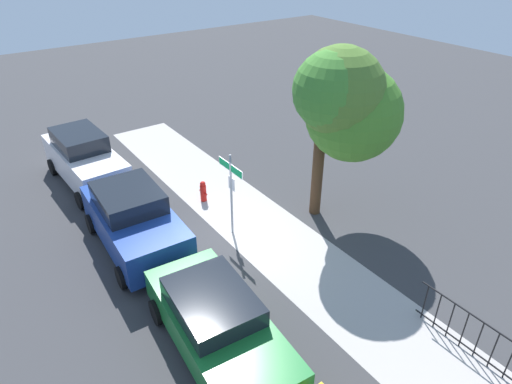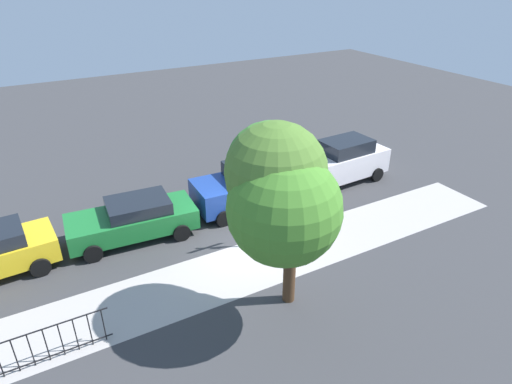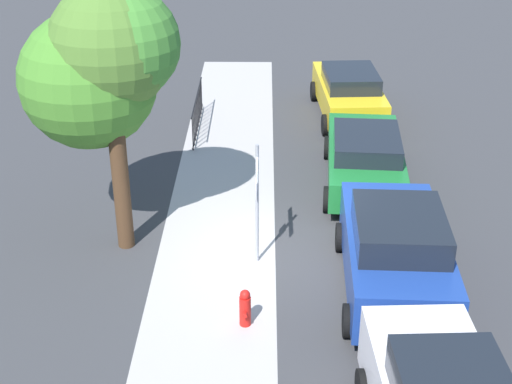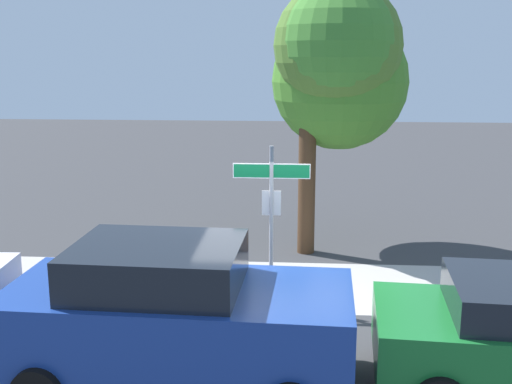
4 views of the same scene
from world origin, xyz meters
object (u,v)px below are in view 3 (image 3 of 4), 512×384
object	(u,v)px
car_blue	(396,251)
fire_hydrant	(245,308)
shade_tree	(104,62)
car_green	(365,157)
street_sign	(257,185)
car_yellow	(349,92)

from	to	relation	value
car_blue	fire_hydrant	distance (m)	3.22
shade_tree	fire_hydrant	distance (m)	5.88
car_green	fire_hydrant	distance (m)	6.62
car_green	shade_tree	bearing A→B (deg)	116.75
street_sign	car_blue	distance (m)	3.10
street_sign	car_green	xyz separation A→B (m)	(3.69, -2.73, -1.06)
street_sign	car_yellow	xyz separation A→B (m)	(8.49, -2.78, -1.02)
fire_hydrant	car_green	bearing A→B (deg)	-26.34
shade_tree	street_sign	bearing A→B (deg)	-111.17
car_yellow	fire_hydrant	distance (m)	11.14
street_sign	car_blue	xyz separation A→B (m)	(-1.10, -2.76, -0.89)
shade_tree	car_yellow	world-z (taller)	shade_tree
car_green	car_yellow	distance (m)	4.80
shade_tree	car_yellow	bearing A→B (deg)	-39.54
fire_hydrant	car_blue	bearing A→B (deg)	-69.14
street_sign	shade_tree	bearing A→B (deg)	68.83
car_blue	car_yellow	distance (m)	9.60
car_yellow	car_green	bearing A→B (deg)	176.01
car_blue	car_yellow	size ratio (longest dim) A/B	1.01
shade_tree	car_green	size ratio (longest dim) A/B	1.22
car_yellow	street_sign	bearing A→B (deg)	158.45
street_sign	shade_tree	distance (m)	4.09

